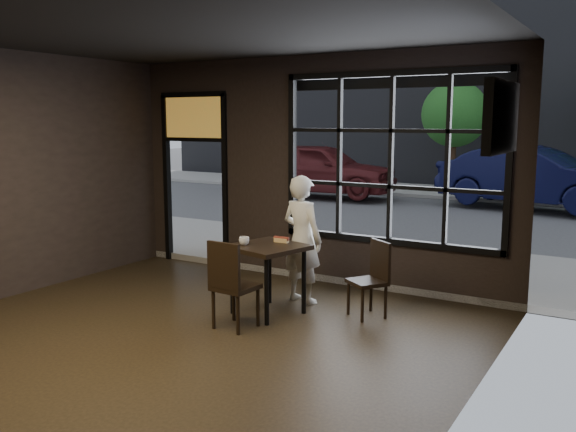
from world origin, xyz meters
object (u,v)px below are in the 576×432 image
Objects in this scene: cafe_table at (268,279)px; navy_car at (534,177)px; chair_near at (235,284)px; man at (302,239)px.

navy_car is (1.28, 10.53, 0.45)m from cafe_table.
cafe_table is 10.62m from navy_car.
cafe_table is 0.84× the size of chair_near.
chair_near is 11.23m from navy_car.
navy_car reaches higher than man.
man reaches higher than cafe_table.
chair_near is 0.21× the size of navy_car.
cafe_table is 0.52× the size of man.
chair_near reaches higher than cafe_table.
navy_car is (1.32, 11.14, 0.37)m from chair_near.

